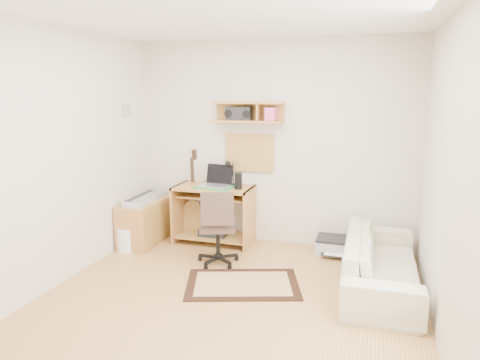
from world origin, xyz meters
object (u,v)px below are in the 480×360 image
(cabinet, at_px, (146,221))
(printer, at_px, (336,246))
(desk, at_px, (214,215))
(sofa, at_px, (382,253))
(task_chair, at_px, (218,226))

(cabinet, height_order, printer, cabinet)
(desk, relative_size, sofa, 0.55)
(printer, relative_size, sofa, 0.26)
(cabinet, xyz_separation_m, sofa, (2.96, -0.56, 0.08))
(desk, distance_m, printer, 1.59)
(cabinet, bearing_deg, desk, 14.36)
(task_chair, relative_size, cabinet, 0.99)
(desk, height_order, task_chair, task_chair)
(printer, xyz_separation_m, sofa, (0.52, -0.84, 0.27))
(cabinet, relative_size, printer, 1.89)
(desk, relative_size, printer, 2.10)
(cabinet, bearing_deg, task_chair, -20.95)
(task_chair, xyz_separation_m, cabinet, (-1.16, 0.45, -0.17))
(printer, bearing_deg, sofa, -57.88)
(desk, height_order, printer, desk)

